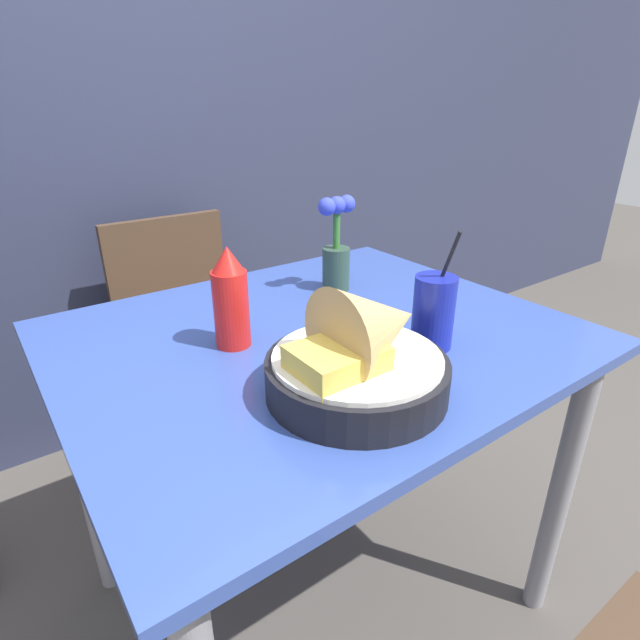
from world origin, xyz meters
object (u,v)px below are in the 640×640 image
object	(u,v)px
chair_far_window	(183,321)
flower_vase	(336,249)
drink_cup	(433,314)
ketchup_bottle	(231,299)
food_basket	(363,355)

from	to	relation	value
chair_far_window	flower_vase	size ratio (longest dim) A/B	3.69
chair_far_window	drink_cup	xyz separation A→B (m)	(0.14, -0.95, 0.33)
chair_far_window	ketchup_bottle	size ratio (longest dim) A/B	4.31
food_basket	drink_cup	bearing A→B (deg)	12.10
ketchup_bottle	drink_cup	size ratio (longest dim) A/B	0.85
chair_far_window	food_basket	bearing A→B (deg)	-93.95
chair_far_window	flower_vase	bearing A→B (deg)	-73.31
chair_far_window	drink_cup	bearing A→B (deg)	-81.63
food_basket	drink_cup	distance (m)	0.21
food_basket	flower_vase	world-z (taller)	flower_vase
flower_vase	chair_far_window	bearing A→B (deg)	106.69
ketchup_bottle	drink_cup	distance (m)	0.37
chair_far_window	food_basket	xyz separation A→B (m)	(-0.07, -1.00, 0.33)
food_basket	chair_far_window	bearing A→B (deg)	86.05
chair_far_window	flower_vase	distance (m)	0.73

